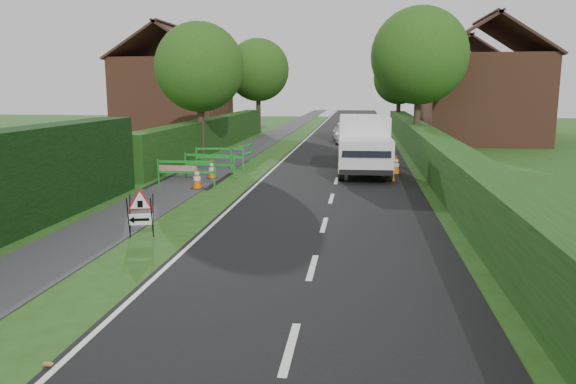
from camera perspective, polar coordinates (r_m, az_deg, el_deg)
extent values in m
plane|color=#274814|center=(10.68, -11.63, -8.73)|extent=(120.00, 120.00, 0.00)
cube|color=black|center=(44.66, 6.28, 6.01)|extent=(6.00, 90.00, 0.02)
cube|color=#2D2D30|center=(45.10, -0.76, 6.12)|extent=(2.00, 90.00, 0.02)
cube|color=#14380F|center=(32.80, -7.47, 4.35)|extent=(1.00, 24.00, 1.80)
cube|color=#14380F|center=(25.94, 14.25, 2.49)|extent=(1.20, 50.00, 1.50)
cube|color=brown|center=(41.73, -11.46, 9.33)|extent=(7.00, 7.00, 5.50)
cube|color=#331E19|center=(42.43, -13.96, 14.44)|extent=(4.00, 7.40, 2.58)
cube|color=#331E19|center=(41.31, -9.28, 14.72)|extent=(4.00, 7.40, 2.58)
cube|color=#331E19|center=(41.93, -11.71, 16.08)|extent=(0.25, 7.40, 0.18)
cube|color=brown|center=(38.29, 19.11, 8.87)|extent=(7.00, 7.00, 5.50)
cube|color=#331E19|center=(38.10, 16.81, 14.79)|extent=(4.00, 7.40, 2.58)
cube|color=#331E19|center=(38.79, 22.08, 14.39)|extent=(4.00, 7.40, 2.58)
cube|color=#331E19|center=(38.51, 19.57, 16.22)|extent=(0.25, 7.40, 0.18)
cube|color=brown|center=(52.24, 17.13, 9.28)|extent=(7.00, 7.00, 5.50)
cube|color=#331E19|center=(52.06, 15.41, 13.60)|extent=(4.00, 7.40, 2.58)
cube|color=#331E19|center=(52.64, 19.29, 13.36)|extent=(4.00, 7.40, 2.58)
cube|color=#331E19|center=(52.40, 17.43, 14.68)|extent=(0.25, 7.40, 0.18)
cylinder|color=#2D2116|center=(28.73, -8.80, 6.08)|extent=(0.36, 0.36, 2.62)
sphere|color=#234412|center=(28.67, -8.98, 12.43)|extent=(4.40, 4.40, 4.40)
cylinder|color=#2D2116|center=(31.72, 12.93, 6.67)|extent=(0.36, 0.36, 2.97)
sphere|color=#234412|center=(31.70, 13.22, 13.34)|extent=(5.20, 5.20, 5.20)
cylinder|color=#2D2116|center=(44.29, -3.02, 7.83)|extent=(0.36, 0.36, 2.80)
sphere|color=#234412|center=(44.26, -3.06, 12.28)|extent=(4.80, 4.80, 4.80)
cylinder|color=#2D2116|center=(47.66, 11.12, 7.63)|extent=(0.36, 0.36, 2.45)
sphere|color=#234412|center=(47.62, 11.25, 11.25)|extent=(4.20, 4.20, 4.20)
cylinder|color=black|center=(13.53, -15.91, -2.57)|extent=(0.10, 0.30, 0.99)
cylinder|color=black|center=(13.77, -15.76, -2.33)|extent=(0.10, 0.30, 0.99)
cylinder|color=black|center=(13.46, -13.66, -2.53)|extent=(0.10, 0.30, 0.99)
cylinder|color=black|center=(13.70, -13.55, -2.29)|extent=(0.10, 0.30, 0.99)
cube|color=white|center=(13.61, -14.72, -2.72)|extent=(0.54, 0.16, 0.27)
cube|color=black|center=(13.60, -14.72, -2.73)|extent=(0.38, 0.11, 0.06)
cone|color=black|center=(13.63, -15.61, -2.75)|extent=(0.16, 0.19, 0.16)
cube|color=black|center=(13.52, -14.80, -1.19)|extent=(0.12, 0.04, 0.16)
cube|color=silver|center=(23.76, 7.70, 5.36)|extent=(2.08, 3.27, 1.92)
cube|color=silver|center=(21.37, 7.88, 3.78)|extent=(2.05, 2.13, 1.17)
cube|color=black|center=(20.36, 8.00, 4.26)|extent=(1.76, 0.28, 0.54)
cube|color=#FFB90D|center=(22.90, 5.21, 3.30)|extent=(0.16, 4.92, 0.24)
cube|color=#FFB90D|center=(22.97, 10.24, 3.20)|extent=(0.16, 4.92, 0.24)
cube|color=black|center=(20.47, 7.94, 1.99)|extent=(1.95, 0.17, 0.20)
cylinder|color=black|center=(21.39, 5.44, 2.19)|extent=(0.26, 0.80, 0.80)
cylinder|color=black|center=(21.45, 10.24, 2.10)|extent=(0.26, 0.80, 0.80)
cylinder|color=black|center=(24.57, 5.50, 3.27)|extent=(0.26, 0.80, 0.80)
cylinder|color=black|center=(24.63, 9.68, 3.19)|extent=(0.26, 0.80, 0.80)
cube|color=black|center=(21.58, 10.39, 1.13)|extent=(0.38, 0.38, 0.04)
cone|color=#EB5507|center=(21.52, 10.42, 2.16)|extent=(0.32, 0.32, 0.75)
cylinder|color=white|center=(21.52, 10.42, 2.06)|extent=(0.25, 0.25, 0.14)
cylinder|color=white|center=(21.50, 10.43, 2.56)|extent=(0.17, 0.17, 0.10)
cube|color=black|center=(23.43, 10.89, 1.84)|extent=(0.38, 0.38, 0.04)
cone|color=#EB5507|center=(23.38, 10.92, 2.80)|extent=(0.32, 0.32, 0.75)
cylinder|color=white|center=(23.38, 10.92, 2.71)|extent=(0.25, 0.25, 0.14)
cylinder|color=white|center=(23.36, 10.93, 3.17)|extent=(0.17, 0.17, 0.10)
cube|color=black|center=(26.20, 10.55, 2.76)|extent=(0.38, 0.38, 0.04)
cone|color=#EB5507|center=(26.15, 10.57, 3.62)|extent=(0.32, 0.32, 0.75)
cylinder|color=white|center=(26.16, 10.57, 3.54)|extent=(0.25, 0.25, 0.14)
cylinder|color=white|center=(26.14, 10.59, 3.95)|extent=(0.17, 0.17, 0.10)
cube|color=black|center=(19.88, -9.20, 0.36)|extent=(0.38, 0.38, 0.04)
cone|color=#EB5507|center=(19.81, -9.23, 1.49)|extent=(0.32, 0.32, 0.75)
cylinder|color=white|center=(19.82, -9.23, 1.38)|extent=(0.25, 0.25, 0.14)
cylinder|color=white|center=(19.79, -9.24, 1.92)|extent=(0.17, 0.17, 0.10)
cube|color=black|center=(22.05, -7.70, 1.40)|extent=(0.38, 0.38, 0.04)
cone|color=#EB5507|center=(21.99, -7.73, 2.42)|extent=(0.32, 0.32, 0.75)
cylinder|color=white|center=(22.00, -7.72, 2.32)|extent=(0.25, 0.25, 0.14)
cylinder|color=white|center=(21.97, -7.74, 2.81)|extent=(0.17, 0.17, 0.10)
cube|color=#188623|center=(20.44, -13.01, 1.87)|extent=(0.05, 0.05, 1.00)
cube|color=#188623|center=(19.95, -7.51, 1.84)|extent=(0.05, 0.05, 1.00)
cube|color=#188623|center=(20.12, -10.33, 3.04)|extent=(2.00, 0.17, 0.08)
cube|color=#188623|center=(20.17, -10.30, 2.00)|extent=(2.00, 0.17, 0.08)
cube|color=#188623|center=(20.52, -12.96, 0.55)|extent=(0.08, 0.35, 0.04)
cube|color=#188623|center=(20.03, -7.47, 0.49)|extent=(0.08, 0.35, 0.04)
cube|color=#188623|center=(22.34, -10.37, 2.69)|extent=(0.05, 0.05, 1.00)
cube|color=#188623|center=(21.65, -5.47, 2.57)|extent=(0.05, 0.05, 1.00)
cube|color=#188623|center=(21.92, -7.98, 3.72)|extent=(2.00, 0.22, 0.08)
cube|color=#188623|center=(21.97, -7.96, 2.76)|extent=(2.00, 0.22, 0.08)
cube|color=#188623|center=(22.41, -10.33, 1.47)|extent=(0.09, 0.35, 0.04)
cube|color=#188623|center=(21.72, -5.45, 1.31)|extent=(0.09, 0.35, 0.04)
cube|color=#188623|center=(24.41, -9.28, 3.38)|extent=(0.06, 0.06, 1.00)
cube|color=#188623|center=(24.23, -4.58, 3.43)|extent=(0.06, 0.06, 1.00)
cube|color=#188623|center=(24.25, -6.96, 4.39)|extent=(1.98, 0.36, 0.08)
cube|color=#188623|center=(24.29, -6.94, 3.52)|extent=(1.98, 0.36, 0.08)
cube|color=#188623|center=(24.48, -9.25, 2.26)|extent=(0.11, 0.36, 0.04)
cube|color=#188623|center=(24.29, -4.56, 2.31)|extent=(0.11, 0.36, 0.04)
cube|color=#188623|center=(24.10, -5.80, 3.37)|extent=(0.06, 0.06, 1.00)
cube|color=#188623|center=(25.87, -3.75, 3.89)|extent=(0.06, 0.06, 1.00)
cube|color=#188623|center=(24.93, -4.76, 4.60)|extent=(0.55, 1.95, 0.08)
cube|color=#188623|center=(24.97, -4.74, 3.76)|extent=(0.55, 1.95, 0.08)
cube|color=#188623|center=(24.16, -5.78, 2.24)|extent=(0.35, 0.15, 0.04)
cube|color=#188623|center=(25.93, -3.74, 2.84)|extent=(0.35, 0.15, 0.04)
cube|color=red|center=(21.89, -11.13, 1.18)|extent=(1.50, 0.15, 0.25)
cylinder|color=#BF7F4C|center=(8.04, -23.17, -16.07)|extent=(0.12, 0.07, 0.07)
imported|color=silver|center=(36.40, 5.94, 6.08)|extent=(2.02, 4.18, 1.38)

